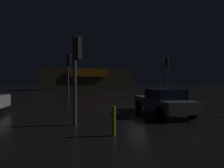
{
  "coord_description": "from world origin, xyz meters",
  "views": [
    {
      "loc": [
        -5.5,
        -13.29,
        1.91
      ],
      "look_at": [
        -2.0,
        2.88,
        1.63
      ],
      "focal_mm": 28.79,
      "sensor_mm": 36.0,
      "label": 1
    }
  ],
  "objects_px": {
    "traffic_signal_opposite": "(167,70)",
    "traffic_signal_cross_right": "(69,68)",
    "store_building": "(87,79)",
    "car_near": "(163,101)",
    "traffic_signal_main": "(76,63)"
  },
  "relations": [
    {
      "from": "traffic_signal_main",
      "to": "traffic_signal_opposite",
      "type": "distance_m",
      "value": 15.22
    },
    {
      "from": "traffic_signal_cross_right",
      "to": "car_near",
      "type": "xyz_separation_m",
      "value": [
        5.42,
        -8.72,
        -2.48
      ]
    },
    {
      "from": "traffic_signal_cross_right",
      "to": "car_near",
      "type": "bearing_deg",
      "value": -58.13
    },
    {
      "from": "traffic_signal_cross_right",
      "to": "store_building",
      "type": "bearing_deg",
      "value": 80.69
    },
    {
      "from": "traffic_signal_cross_right",
      "to": "traffic_signal_main",
      "type": "bearing_deg",
      "value": -86.92
    },
    {
      "from": "store_building",
      "to": "traffic_signal_opposite",
      "type": "bearing_deg",
      "value": -68.94
    },
    {
      "from": "store_building",
      "to": "car_near",
      "type": "relative_size",
      "value": 4.13
    },
    {
      "from": "store_building",
      "to": "traffic_signal_cross_right",
      "type": "relative_size",
      "value": 4.09
    },
    {
      "from": "traffic_signal_opposite",
      "to": "traffic_signal_cross_right",
      "type": "height_order",
      "value": "traffic_signal_opposite"
    },
    {
      "from": "traffic_signal_opposite",
      "to": "traffic_signal_cross_right",
      "type": "relative_size",
      "value": 1.0
    },
    {
      "from": "store_building",
      "to": "traffic_signal_main",
      "type": "relative_size",
      "value": 4.86
    },
    {
      "from": "traffic_signal_main",
      "to": "car_near",
      "type": "relative_size",
      "value": 0.85
    },
    {
      "from": "store_building",
      "to": "traffic_signal_opposite",
      "type": "height_order",
      "value": "traffic_signal_opposite"
    },
    {
      "from": "store_building",
      "to": "traffic_signal_main",
      "type": "height_order",
      "value": "store_building"
    },
    {
      "from": "store_building",
      "to": "traffic_signal_opposite",
      "type": "relative_size",
      "value": 4.07
    }
  ]
}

